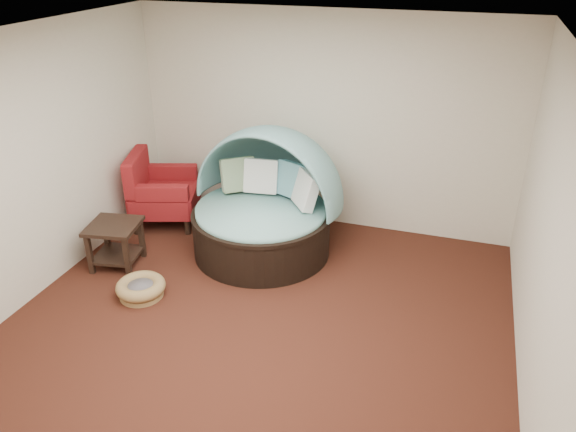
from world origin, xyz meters
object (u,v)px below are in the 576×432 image
(red_armchair, at_px, (160,191))
(pet_basket, at_px, (141,288))
(canopy_daybed, at_px, (265,196))
(side_table, at_px, (115,239))

(red_armchair, bearing_deg, pet_basket, -85.65)
(canopy_daybed, xyz_separation_m, side_table, (-1.55, -0.92, -0.37))
(pet_basket, xyz_separation_m, red_armchair, (-0.67, 1.66, 0.36))
(pet_basket, bearing_deg, canopy_daybed, 56.47)
(pet_basket, relative_size, side_table, 0.86)
(canopy_daybed, xyz_separation_m, pet_basket, (-0.94, -1.41, -0.62))
(canopy_daybed, bearing_deg, side_table, -141.29)
(canopy_daybed, relative_size, side_table, 3.00)
(red_armchair, bearing_deg, canopy_daybed, -26.31)
(pet_basket, relative_size, red_armchair, 0.52)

